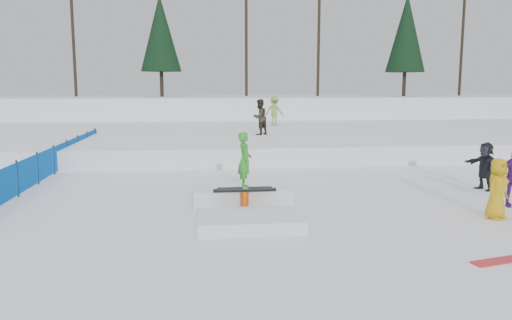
{
  "coord_description": "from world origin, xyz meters",
  "views": [
    {
      "loc": [
        -1.18,
        -12.38,
        3.25
      ],
      "look_at": [
        0.5,
        2.0,
        1.1
      ],
      "focal_mm": 35.0,
      "sensor_mm": 36.0,
      "label": 1
    }
  ],
  "objects": [
    {
      "name": "snow_berm",
      "position": [
        0.0,
        30.0,
        1.2
      ],
      "size": [
        60.0,
        14.0,
        2.4
      ],
      "primitive_type": "cube",
      "color": "white",
      "rests_on": "ground"
    },
    {
      "name": "snow_midrise",
      "position": [
        0.0,
        16.0,
        0.4
      ],
      "size": [
        50.0,
        18.0,
        0.8
      ],
      "primitive_type": "cube",
      "color": "white",
      "rests_on": "ground"
    },
    {
      "name": "walker_olive",
      "position": [
        1.92,
        12.62,
        1.7
      ],
      "size": [
        1.11,
        1.09,
        1.8
      ],
      "primitive_type": "imported",
      "rotation": [
        0.0,
        0.0,
        3.87
      ],
      "color": "#2A2519",
      "rests_on": "snow_midrise"
    },
    {
      "name": "treeline",
      "position": [
        6.18,
        28.28,
        7.45
      ],
      "size": [
        40.24,
        4.22,
        10.5
      ],
      "color": "black",
      "rests_on": "snow_berm"
    },
    {
      "name": "spectator_yellow",
      "position": [
        6.11,
        -1.13,
        0.75
      ],
      "size": [
        0.88,
        0.8,
        1.51
      ],
      "primitive_type": "imported",
      "rotation": [
        0.0,
        0.0,
        0.57
      ],
      "color": "#C6970E",
      "rests_on": "ground"
    },
    {
      "name": "jib_rail_feature",
      "position": [
        -0.02,
        0.57,
        0.3
      ],
      "size": [
        2.6,
        4.4,
        2.11
      ],
      "color": "white",
      "rests_on": "ground"
    },
    {
      "name": "safety_fence",
      "position": [
        -6.5,
        6.6,
        0.55
      ],
      "size": [
        0.05,
        16.0,
        1.1
      ],
      "color": "#014EAF",
      "rests_on": "ground"
    },
    {
      "name": "ground",
      "position": [
        0.0,
        0.0,
        0.0
      ],
      "size": [
        120.0,
        120.0,
        0.0
      ],
      "primitive_type": "plane",
      "color": "white"
    },
    {
      "name": "loose_board_red",
      "position": [
        4.5,
        -4.0,
        0.01
      ],
      "size": [
        1.43,
        0.6,
        0.03
      ],
      "primitive_type": "cube",
      "rotation": [
        0.0,
        0.0,
        0.24
      ],
      "color": "red",
      "rests_on": "ground"
    },
    {
      "name": "spectator_dark",
      "position": [
        7.77,
        2.14,
        0.76
      ],
      "size": [
        0.79,
        1.48,
        1.52
      ],
      "primitive_type": "imported",
      "rotation": [
        0.0,
        0.0,
        -1.32
      ],
      "color": "black",
      "rests_on": "ground"
    },
    {
      "name": "walker_ygreen",
      "position": [
        3.6,
        18.56,
        1.71
      ],
      "size": [
        1.36,
        1.18,
        1.83
      ],
      "primitive_type": "imported",
      "rotation": [
        0.0,
        0.0,
        2.61
      ],
      "color": "olive",
      "rests_on": "snow_midrise"
    }
  ]
}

